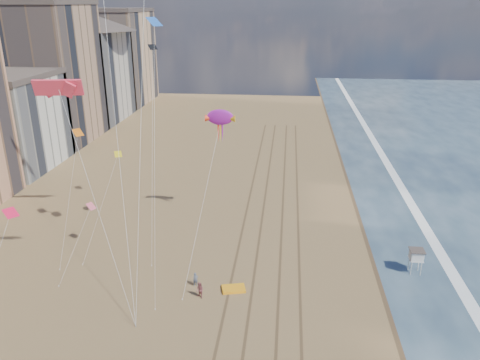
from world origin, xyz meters
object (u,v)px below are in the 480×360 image
lifeguard_stand (416,255)px  show_kite (220,118)px  grounded_kite (234,289)px  kite_flyer_b (200,290)px  kite_flyer_a (196,279)px

lifeguard_stand → show_kite: bearing=154.9°
grounded_kite → show_kite: 22.11m
grounded_kite → kite_flyer_b: kite_flyer_b is taller
kite_flyer_a → kite_flyer_b: bearing=-96.8°
lifeguard_stand → show_kite: size_ratio=0.12×
lifeguard_stand → grounded_kite: bearing=-164.5°
show_kite → kite_flyer_a: bearing=-91.9°
lifeguard_stand → show_kite: 28.52m
show_kite → kite_flyer_a: show_kite is taller
show_kite → lifeguard_stand: bearing=-25.1°
lifeguard_stand → show_kite: show_kite is taller
grounded_kite → show_kite: bearing=89.0°
show_kite → kite_flyer_b: show_kite is taller
lifeguard_stand → grounded_kite: (-19.69, -5.45, -2.08)m
lifeguard_stand → kite_flyer_a: 24.38m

